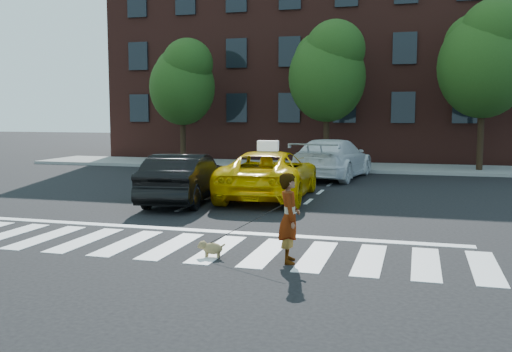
# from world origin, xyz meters

# --- Properties ---
(ground) EXTENTS (120.00, 120.00, 0.00)m
(ground) POSITION_xyz_m (0.00, 0.00, 0.00)
(ground) COLOR black
(ground) RESTS_ON ground
(crosswalk) EXTENTS (13.00, 2.40, 0.01)m
(crosswalk) POSITION_xyz_m (0.00, 0.00, 0.01)
(crosswalk) COLOR silver
(crosswalk) RESTS_ON ground
(stop_line) EXTENTS (12.00, 0.30, 0.01)m
(stop_line) POSITION_xyz_m (0.00, 1.60, 0.01)
(stop_line) COLOR silver
(stop_line) RESTS_ON ground
(sidewalk_far) EXTENTS (30.00, 4.00, 0.15)m
(sidewalk_far) POSITION_xyz_m (0.00, 17.50, 0.07)
(sidewalk_far) COLOR slate
(sidewalk_far) RESTS_ON ground
(building) EXTENTS (26.00, 10.00, 12.00)m
(building) POSITION_xyz_m (0.00, 25.00, 6.00)
(building) COLOR #49201A
(building) RESTS_ON ground
(tree_left) EXTENTS (3.39, 3.38, 6.50)m
(tree_left) POSITION_xyz_m (-6.97, 17.00, 4.44)
(tree_left) COLOR black
(tree_left) RESTS_ON ground
(tree_mid) EXTENTS (3.69, 3.69, 7.10)m
(tree_mid) POSITION_xyz_m (0.53, 17.00, 4.85)
(tree_mid) COLOR black
(tree_mid) RESTS_ON ground
(tree_right) EXTENTS (4.00, 4.00, 7.70)m
(tree_right) POSITION_xyz_m (7.53, 17.00, 5.26)
(tree_right) COLOR black
(tree_right) RESTS_ON ground
(taxi) EXTENTS (2.85, 5.65, 1.53)m
(taxi) POSITION_xyz_m (0.26, 7.00, 0.77)
(taxi) COLOR #E2B304
(taxi) RESTS_ON ground
(black_sedan) EXTENTS (2.10, 4.71, 1.50)m
(black_sedan) POSITION_xyz_m (-2.00, 5.38, 0.75)
(black_sedan) COLOR black
(black_sedan) RESTS_ON ground
(white_suv) EXTENTS (3.01, 5.93, 1.65)m
(white_suv) POSITION_xyz_m (1.40, 13.10, 0.82)
(white_suv) COLOR silver
(white_suv) RESTS_ON ground
(woman) EXTENTS (0.54, 0.68, 1.64)m
(woman) POSITION_xyz_m (2.59, -0.57, 0.82)
(woman) COLOR #999999
(woman) RESTS_ON ground
(dog) EXTENTS (0.55, 0.24, 0.31)m
(dog) POSITION_xyz_m (1.08, -0.62, 0.18)
(dog) COLOR brown
(dog) RESTS_ON ground
(taxi_sign) EXTENTS (0.66, 0.32, 0.32)m
(taxi_sign) POSITION_xyz_m (0.26, 6.80, 1.69)
(taxi_sign) COLOR white
(taxi_sign) RESTS_ON taxi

